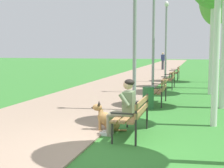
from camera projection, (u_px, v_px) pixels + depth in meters
The scene contains 13 objects.
ground_plane at pixel (96, 152), 5.66m from camera, with size 120.00×120.00×0.00m, color #33752D.
paved_path at pixel (154, 70), 29.23m from camera, with size 3.93×60.00×0.04m, color gray.
park_bench_near at pixel (134, 113), 6.70m from camera, with size 0.55×1.50×0.85m.
park_bench_mid at pixel (159, 90), 10.65m from camera, with size 0.55×1.50×0.85m.
park_bench_far at pixel (170, 78), 14.98m from camera, with size 0.55×1.50×0.85m.
park_bench_furthest at pixel (175, 72), 19.33m from camera, with size 0.55×1.50×0.85m.
person_seated_on_near_bench at pixel (124, 105), 6.68m from camera, with size 0.74×0.49×1.25m.
dog_shepherd at pixel (108, 120), 7.12m from camera, with size 0.82×0.38×0.71m.
lamp_post_near at pixel (135, 31), 9.22m from camera, with size 0.24×0.24×4.69m.
lamp_post_mid at pixel (153, 41), 13.15m from camera, with size 0.24×0.24×4.32m.
lamp_post_far at pixel (166, 41), 17.63m from camera, with size 0.24×0.24×4.61m.
litter_bin at pixel (148, 98), 9.86m from camera, with size 0.36×0.36×0.70m, color #2D6638.
pedestrian_distant at pixel (163, 61), 28.99m from camera, with size 0.32×0.22×1.65m.
Camera 1 is at (1.76, -5.21, 1.87)m, focal length 49.59 mm.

